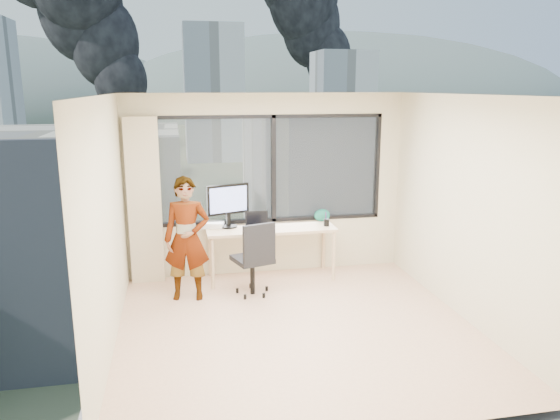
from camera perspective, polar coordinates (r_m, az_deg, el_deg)
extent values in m
cube|color=#D8AF8C|center=(6.27, 1.81, -12.35)|extent=(4.00, 4.00, 0.01)
cube|color=white|center=(5.67, 2.00, 12.13)|extent=(4.00, 4.00, 0.01)
cube|color=beige|center=(4.00, 8.43, -7.45)|extent=(4.00, 0.01, 2.60)
cube|color=beige|center=(5.73, -17.97, -1.62)|extent=(0.01, 4.00, 2.60)
cube|color=beige|center=(6.57, 19.15, 0.11)|extent=(0.01, 4.00, 2.60)
cube|color=#C4B599|center=(7.57, -14.21, 0.91)|extent=(0.45, 0.14, 2.30)
cube|color=#D3B98E|center=(7.65, -0.96, -4.56)|extent=(1.80, 0.60, 0.75)
imported|color=#2D2D33|center=(6.92, -9.87, -3.04)|extent=(0.63, 0.46, 1.59)
cube|color=white|center=(7.62, -7.15, -1.53)|extent=(0.35, 0.32, 0.07)
cube|color=black|center=(7.44, -2.12, -2.03)|extent=(0.12, 0.07, 0.01)
cylinder|color=black|center=(7.64, 4.96, -1.33)|extent=(0.10, 0.10, 0.10)
ellipsoid|color=#0C4B3E|center=(7.89, 4.49, -0.55)|extent=(0.24, 0.12, 0.18)
cube|color=#515B3D|center=(126.63, -10.53, 5.25)|extent=(400.00, 400.00, 0.04)
cube|color=beige|center=(37.62, -22.62, -2.92)|extent=(16.00, 12.00, 14.00)
cube|color=beige|center=(46.32, 5.71, 2.16)|extent=(14.00, 13.00, 16.00)
cube|color=silver|center=(125.87, -7.10, 12.17)|extent=(13.00, 13.00, 30.00)
cube|color=silver|center=(152.75, 6.61, 11.57)|extent=(15.00, 15.00, 26.00)
ellipsoid|color=slate|center=(341.32, 6.21, 10.16)|extent=(300.00, 220.00, 96.00)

